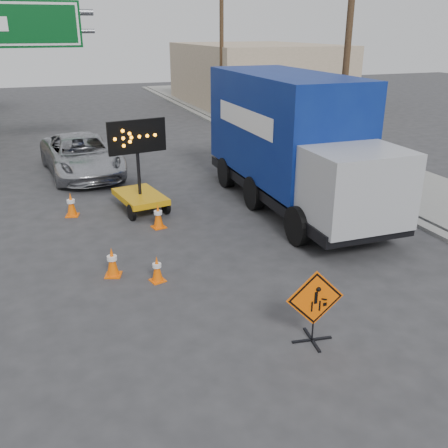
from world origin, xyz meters
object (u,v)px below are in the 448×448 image
construction_sign (315,305)px  pickup_truck (81,155)px  box_truck (291,149)px  arrow_board (140,191)px

construction_sign → pickup_truck: pickup_truck is taller
pickup_truck → box_truck: (6.29, -6.54, 1.17)m
construction_sign → arrow_board: bearing=108.8°
construction_sign → pickup_truck: bearing=110.3°
arrow_board → pickup_truck: 5.46m
construction_sign → box_truck: (3.32, 7.40, 1.17)m
construction_sign → pickup_truck: size_ratio=0.26×
arrow_board → box_truck: (4.92, -1.26, 1.30)m
construction_sign → box_truck: 8.19m
arrow_board → box_truck: box_truck is taller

